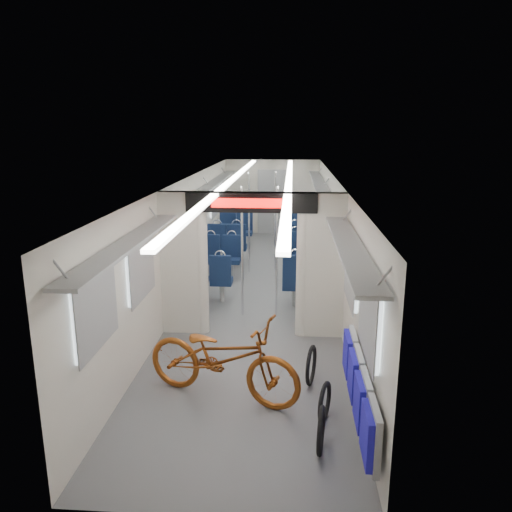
% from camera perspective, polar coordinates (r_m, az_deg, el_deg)
% --- Properties ---
extents(carriage, '(12.00, 12.02, 2.31)m').
position_cam_1_polar(carriage, '(9.47, 0.35, 3.82)').
color(carriage, '#515456').
rests_on(carriage, ground).
extents(bicycle, '(2.14, 1.32, 1.06)m').
position_cam_1_polar(bicycle, '(6.21, -3.85, -11.52)').
color(bicycle, brown).
rests_on(bicycle, ground).
extents(flip_bench, '(0.12, 2.15, 0.56)m').
position_cam_1_polar(flip_bench, '(5.55, 11.68, -14.60)').
color(flip_bench, gray).
rests_on(flip_bench, carriage).
extents(bike_hoop_a, '(0.12, 0.51, 0.51)m').
position_cam_1_polar(bike_hoop_a, '(5.44, 7.42, -19.39)').
color(bike_hoop_a, black).
rests_on(bike_hoop_a, ground).
extents(bike_hoop_b, '(0.19, 0.47, 0.47)m').
position_cam_1_polar(bike_hoop_b, '(5.95, 7.84, -16.40)').
color(bike_hoop_b, black).
rests_on(bike_hoop_b, ground).
extents(bike_hoop_c, '(0.17, 0.53, 0.53)m').
position_cam_1_polar(bike_hoop_c, '(6.66, 6.32, -12.50)').
color(bike_hoop_c, black).
rests_on(bike_hoop_c, ground).
extents(seat_bay_near_left, '(0.88, 1.91, 1.05)m').
position_cam_1_polar(seat_bay_near_left, '(10.30, -4.66, -0.95)').
color(seat_bay_near_left, '#0C1835').
rests_on(seat_bay_near_left, ground).
extents(seat_bay_near_right, '(0.94, 2.21, 1.14)m').
position_cam_1_polar(seat_bay_near_right, '(10.14, 5.80, -0.98)').
color(seat_bay_near_right, '#0C1835').
rests_on(seat_bay_near_right, ground).
extents(seat_bay_far_left, '(0.93, 2.16, 1.13)m').
position_cam_1_polar(seat_bay_far_left, '(13.08, -2.76, 2.55)').
color(seat_bay_far_left, '#0C1835').
rests_on(seat_bay_far_left, ground).
extents(seat_bay_far_right, '(0.93, 2.15, 1.12)m').
position_cam_1_polar(seat_bay_far_right, '(13.09, 5.45, 2.51)').
color(seat_bay_far_right, '#0C1835').
rests_on(seat_bay_far_right, ground).
extents(stanchion_near_left, '(0.04, 0.04, 2.30)m').
position_cam_1_polar(stanchion_near_left, '(8.64, -1.59, 0.39)').
color(stanchion_near_left, silver).
rests_on(stanchion_near_left, ground).
extents(stanchion_near_right, '(0.04, 0.04, 2.30)m').
position_cam_1_polar(stanchion_near_right, '(8.65, 2.38, 0.40)').
color(stanchion_near_right, silver).
rests_on(stanchion_near_right, ground).
extents(stanchion_far_left, '(0.05, 0.05, 2.30)m').
position_cam_1_polar(stanchion_far_left, '(11.33, -0.80, 3.78)').
color(stanchion_far_left, silver).
rests_on(stanchion_far_left, ground).
extents(stanchion_far_right, '(0.04, 0.04, 2.30)m').
position_cam_1_polar(stanchion_far_right, '(11.49, 2.20, 3.93)').
color(stanchion_far_right, silver).
rests_on(stanchion_far_right, ground).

